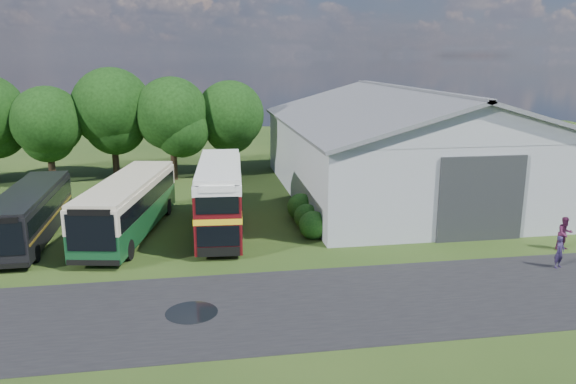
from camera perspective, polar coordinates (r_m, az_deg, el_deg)
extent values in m
plane|color=#1B3210|center=(27.15, -6.55, -9.16)|extent=(120.00, 120.00, 0.00)
cube|color=black|center=(24.72, 0.93, -11.44)|extent=(60.00, 8.00, 0.02)
cylinder|color=black|center=(24.40, -9.77, -12.01)|extent=(2.20, 2.20, 0.01)
cube|color=gray|center=(44.72, 11.81, 3.41)|extent=(18.00, 24.00, 5.50)
cube|color=#2D3033|center=(34.04, 19.04, -0.67)|extent=(5.20, 0.18, 5.00)
cylinder|color=black|center=(50.77, -22.87, 2.42)|extent=(0.56, 0.56, 3.06)
sphere|color=black|center=(50.25, -23.26, 6.60)|extent=(5.78, 5.78, 5.78)
cylinder|color=black|center=(51.05, -17.11, 3.26)|extent=(0.56, 0.56, 3.60)
sphere|color=black|center=(50.49, -17.46, 8.17)|extent=(6.80, 6.80, 6.80)
cylinder|color=black|center=(49.65, -11.51, 3.14)|extent=(0.56, 0.56, 3.31)
sphere|color=black|center=(49.09, -11.74, 7.79)|extent=(6.26, 6.26, 6.26)
cylinder|color=black|center=(50.50, -5.80, 3.44)|extent=(0.56, 0.56, 3.17)
sphere|color=black|center=(49.97, -5.90, 7.81)|extent=(5.98, 5.98, 5.98)
sphere|color=#194714|center=(33.41, 2.57, -4.64)|extent=(1.70, 1.70, 1.70)
sphere|color=#194714|center=(35.28, 1.90, -3.64)|extent=(1.60, 1.60, 1.60)
sphere|color=#194714|center=(37.15, 1.29, -2.73)|extent=(1.80, 1.80, 1.80)
cube|color=#103B1D|center=(34.78, -15.90, -1.24)|extent=(5.10, 12.57, 3.05)
cube|color=#4B0A0E|center=(33.91, -6.93, -0.38)|extent=(3.26, 10.24, 4.03)
cube|color=black|center=(35.73, -24.73, -1.92)|extent=(2.67, 11.02, 2.73)
imported|color=#231A3A|center=(31.63, 25.87, -5.53)|extent=(0.72, 0.63, 1.67)
imported|color=#3E132F|center=(34.61, 26.30, -3.82)|extent=(0.92, 0.72, 1.87)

